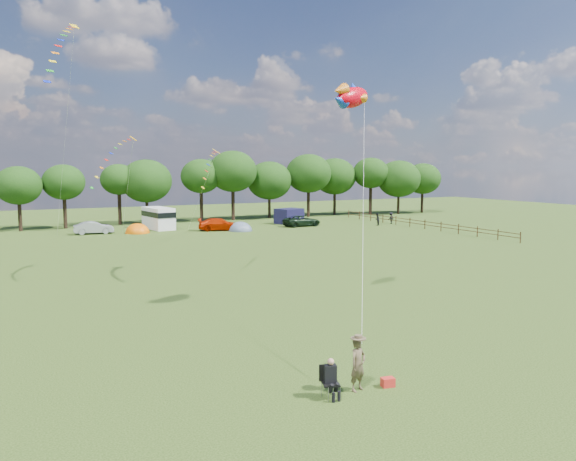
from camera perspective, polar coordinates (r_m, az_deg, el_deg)
name	(u,v)px	position (r m, az deg, el deg)	size (l,w,h in m)	color
ground_plane	(359,326)	(28.81, 7.21, -9.57)	(180.00, 180.00, 0.00)	black
tree_line	(173,178)	(80.71, -11.62, 5.25)	(102.98, 10.98, 10.27)	black
fence	(417,222)	(74.88, 13.00, 0.80)	(0.12, 33.12, 1.20)	#472D19
car_b	(94,228)	(70.22, -19.14, 0.27)	(1.57, 4.21, 1.48)	#919498
car_c	(220,224)	(70.41, -6.96, 0.62)	(2.16, 5.14, 1.54)	#B22000
car_d	(302,221)	(74.94, 1.43, 0.98)	(2.36, 5.21, 1.42)	black
campervan_c	(158,217)	(73.44, -13.03, 1.30)	(3.23, 5.93, 2.76)	white
tent_orange	(138,233)	(69.79, -15.04, -0.23)	(2.94, 3.22, 2.30)	#E56104
tent_greyblue	(240,231)	(69.92, -4.87, -0.01)	(3.02, 3.31, 2.25)	#505D6F
awning_navy	(289,216)	(78.44, 0.10, 1.48)	(3.36, 2.73, 2.10)	#151334
kite_flyer	(358,365)	(20.65, 7.12, -13.39)	(0.69, 0.45, 1.90)	brown
camp_chair	(330,374)	(20.03, 4.28, -14.31)	(0.71, 0.73, 1.41)	#99999E
kite_bag	(388,382)	(21.42, 10.11, -14.93)	(0.47, 0.31, 0.33)	red
fish_kite	(350,97)	(32.12, 6.32, 13.34)	(3.30, 2.13, 1.74)	#C6000D
streamer_kite_a	(63,42)	(52.04, -21.86, 17.35)	(3.44, 5.58, 5.80)	yellow
streamer_kite_b	(117,152)	(42.61, -16.98, 7.61)	(4.15, 4.65, 3.78)	orange
streamer_kite_c	(211,161)	(40.93, -7.80, 6.99)	(3.13, 5.05, 2.83)	yellow
walker_a	(377,219)	(76.79, 9.04, 1.11)	(0.79, 0.49, 1.63)	black
walker_b	(391,218)	(79.56, 10.42, 1.26)	(1.03, 0.48, 1.59)	black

